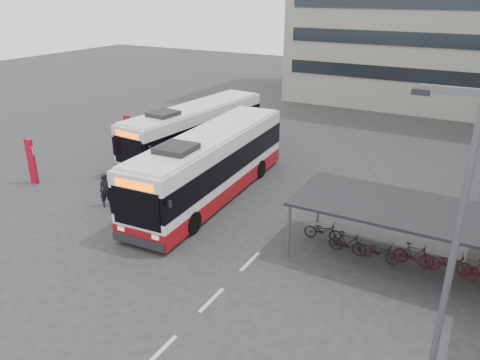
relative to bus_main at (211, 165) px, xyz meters
The scene contains 9 objects.
ground 5.83m from the bus_main, 62.86° to the right, with size 120.00×120.00×0.00m, color #28282B.
bike_shelter 11.21m from the bus_main, ahead, with size 10.00×4.00×2.54m.
road_markings 9.57m from the bus_main, 57.64° to the right, with size 0.15×7.60×0.01m.
bus_main is the anchor object (origin of this frame).
bus_teal 7.18m from the bus_main, 130.94° to the left, with size 3.69×12.42×3.62m.
pedestrian 5.64m from the bus_main, 136.66° to the right, with size 0.65×0.43×1.79m, color black.
lamp_post 15.77m from the bus_main, 35.90° to the right, with size 1.53×0.20×8.72m.
sign_totem_mid 10.67m from the bus_main, 160.64° to the right, with size 0.58×0.17×2.68m.
sign_totem_north 10.42m from the bus_main, 156.90° to the left, with size 0.52×0.17×2.42m.
Camera 1 is at (10.34, -14.90, 10.60)m, focal length 35.00 mm.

